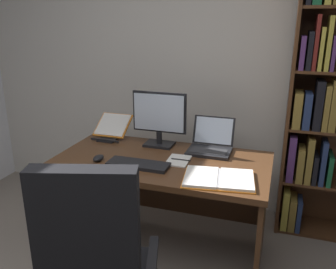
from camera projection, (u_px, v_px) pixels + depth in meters
name	position (u px, v px, depth m)	size (l,w,h in m)	color
wall_back	(195.00, 60.00, 3.17)	(4.81, 0.12, 2.70)	beige
desk	(165.00, 182.00, 2.66)	(1.50, 0.79, 0.76)	#4C2D19
bookshelf	(336.00, 97.00, 2.68)	(0.91, 0.33, 2.23)	#4C2D19
monitor	(159.00, 120.00, 2.73)	(0.42, 0.16, 0.42)	black
laptop	(211.00, 144.00, 2.67)	(0.31, 0.31, 0.23)	black
keyboard	(138.00, 164.00, 2.40)	(0.42, 0.15, 0.02)	black
computer_mouse	(98.00, 158.00, 2.49)	(0.06, 0.10, 0.04)	black
reading_stand_with_book	(112.00, 127.00, 2.96)	(0.27, 0.28, 0.17)	black
open_binder	(219.00, 179.00, 2.19)	(0.47, 0.37, 0.02)	orange
notepad	(178.00, 160.00, 2.49)	(0.15, 0.21, 0.01)	silver
pen	(181.00, 160.00, 2.48)	(0.01, 0.01, 0.14)	black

